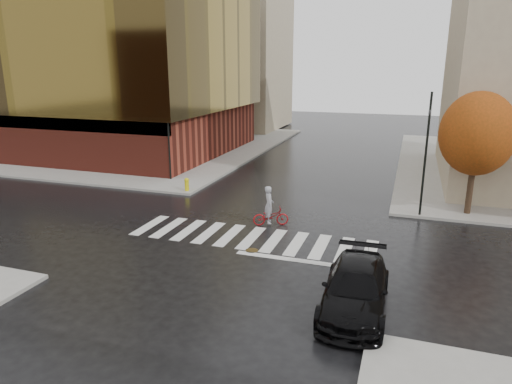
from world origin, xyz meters
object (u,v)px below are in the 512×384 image
(traffic_light_ne, at_px, (426,148))
(cyclist, at_px, (270,212))
(traffic_light_nw, at_px, (168,126))
(fire_hydrant, at_px, (187,184))
(sedan, at_px, (355,289))

(traffic_light_ne, bearing_deg, cyclist, 21.49)
(traffic_light_nw, bearing_deg, cyclist, 35.44)
(fire_hydrant, bearing_deg, sedan, -42.92)
(sedan, bearing_deg, cyclist, 124.72)
(cyclist, xyz_separation_m, traffic_light_ne, (7.25, 3.80, 3.05))
(cyclist, bearing_deg, traffic_light_nw, 31.45)
(cyclist, distance_m, traffic_light_ne, 8.73)
(cyclist, xyz_separation_m, traffic_light_nw, (-9.31, 6.50, 3.20))
(traffic_light_ne, height_order, fire_hydrant, traffic_light_ne)
(sedan, bearing_deg, traffic_light_nw, 135.47)
(cyclist, relative_size, traffic_light_ne, 0.32)
(traffic_light_nw, xyz_separation_m, traffic_light_ne, (16.56, -2.70, -0.14))
(traffic_light_ne, bearing_deg, sedan, 72.68)
(sedan, height_order, traffic_light_nw, traffic_light_nw)
(traffic_light_nw, bearing_deg, traffic_light_ne, 61.09)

